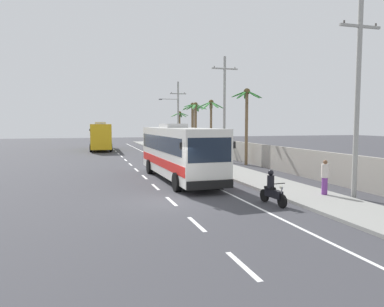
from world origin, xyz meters
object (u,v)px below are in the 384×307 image
object	(u,v)px
palm_third	(247,110)
palm_farthest	(196,118)
motorcycle_beside_bus	(177,157)
coach_bus_foreground	(179,151)
coach_bus_far_lane	(100,136)
motorcycle_trailing	(272,190)
pedestrian_midwalk	(198,153)
palm_second	(179,122)
utility_pole_far	(177,114)
utility_pole_mid	(224,107)
utility_pole_nearest	(357,96)
palm_fourth	(193,119)
pedestrian_near_kerb	(194,151)
pedestrian_far_walk	(325,176)
palm_nearest	(211,115)

from	to	relation	value
palm_third	palm_farthest	distance (m)	13.06
motorcycle_beside_bus	palm_farthest	xyz separation A→B (m)	(5.19, 11.16, 3.68)
coach_bus_foreground	coach_bus_far_lane	size ratio (longest dim) A/B	1.02
motorcycle_trailing	pedestrian_midwalk	world-z (taller)	pedestrian_midwalk
motorcycle_trailing	palm_second	distance (m)	39.38
utility_pole_far	utility_pole_mid	bearing A→B (deg)	-89.51
coach_bus_far_lane	motorcycle_beside_bus	world-z (taller)	coach_bus_far_lane
utility_pole_nearest	palm_farthest	world-z (taller)	utility_pole_nearest
coach_bus_foreground	utility_pole_mid	world-z (taller)	utility_pole_mid
palm_third	palm_fourth	xyz separation A→B (m)	(0.07, 16.87, -0.60)
utility_pole_nearest	utility_pole_far	bearing A→B (deg)	90.08
utility_pole_mid	palm_fourth	world-z (taller)	utility_pole_mid
coach_bus_foreground	utility_pole_far	bearing A→B (deg)	75.86
motorcycle_beside_bus	utility_pole_nearest	distance (m)	17.76
motorcycle_beside_bus	palm_fourth	bearing A→B (deg)	68.33
pedestrian_midwalk	palm_fourth	bearing A→B (deg)	149.36
motorcycle_beside_bus	pedestrian_near_kerb	distance (m)	3.92
palm_second	motorcycle_trailing	bearing A→B (deg)	-98.43
motorcycle_trailing	palm_second	size ratio (longest dim) A/B	0.35
utility_pole_nearest	motorcycle_beside_bus	bearing A→B (deg)	106.17
coach_bus_far_lane	pedestrian_far_walk	xyz separation A→B (m)	(9.38, -36.34, -0.97)
palm_nearest	coach_bus_far_lane	bearing A→B (deg)	131.16
palm_nearest	palm_farthest	xyz separation A→B (m)	(-0.58, 3.97, -0.32)
coach_bus_foreground	motorcycle_beside_bus	distance (m)	8.64
coach_bus_far_lane	utility_pole_mid	xyz separation A→B (m)	(10.70, -19.51, 3.21)
motorcycle_beside_bus	pedestrian_far_walk	xyz separation A→B (m)	(3.57, -15.90, 0.39)
pedestrian_near_kerb	palm_nearest	world-z (taller)	palm_nearest
utility_pole_nearest	palm_farthest	bearing A→B (deg)	89.18
motorcycle_beside_bus	pedestrian_far_walk	world-z (taller)	pedestrian_far_walk
palm_second	coach_bus_foreground	bearing A→B (deg)	-104.70
coach_bus_foreground	pedestrian_near_kerb	bearing A→B (deg)	68.09
pedestrian_midwalk	palm_farthest	bearing A→B (deg)	148.13
pedestrian_near_kerb	utility_pole_nearest	size ratio (longest dim) A/B	0.16
pedestrian_near_kerb	utility_pole_nearest	distance (m)	20.03
utility_pole_mid	motorcycle_beside_bus	bearing A→B (deg)	-169.22
utility_pole_far	palm_fourth	world-z (taller)	utility_pole_far
palm_farthest	pedestrian_far_walk	bearing A→B (deg)	-93.42
palm_nearest	palm_fourth	xyz separation A→B (m)	(0.19, 7.81, -0.40)
palm_second	palm_farthest	size ratio (longest dim) A/B	0.89
pedestrian_near_kerb	pedestrian_far_walk	world-z (taller)	pedestrian_far_walk
pedestrian_near_kerb	motorcycle_trailing	bearing A→B (deg)	17.34
utility_pole_mid	palm_farthest	size ratio (longest dim) A/B	1.59
pedestrian_far_walk	motorcycle_beside_bus	bearing A→B (deg)	-127.77
pedestrian_midwalk	palm_third	distance (m)	5.91
palm_fourth	coach_bus_foreground	bearing A→B (deg)	-108.82
pedestrian_far_walk	utility_pole_nearest	distance (m)	4.19
pedestrian_near_kerb	utility_pole_far	world-z (taller)	utility_pole_far
pedestrian_near_kerb	palm_fourth	xyz separation A→B (m)	(3.41, 12.04, 3.29)
utility_pole_nearest	palm_third	world-z (taller)	utility_pole_nearest
palm_nearest	palm_second	xyz separation A→B (m)	(0.26, 15.03, -0.67)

